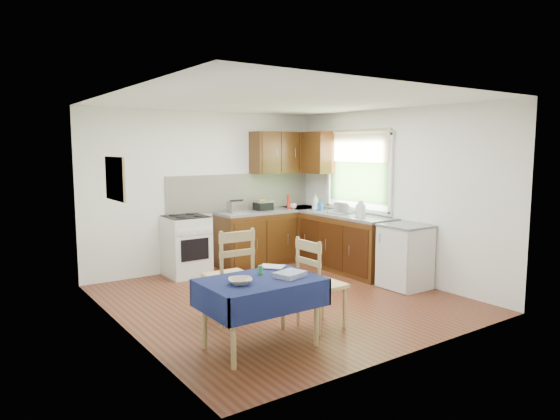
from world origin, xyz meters
TOP-DOWN VIEW (x-y plane):
  - floor at (0.00, 0.00)m, footprint 4.20×4.20m
  - ceiling at (0.00, 0.00)m, footprint 4.00×4.20m
  - wall_back at (0.00, 2.10)m, footprint 4.00×0.02m
  - wall_front at (0.00, -2.10)m, footprint 4.00×0.02m
  - wall_left at (-2.00, 0.00)m, footprint 0.02×4.20m
  - wall_right at (2.00, 0.00)m, footprint 0.02×4.20m
  - base_cabinets at (1.36, 1.26)m, footprint 1.90×2.30m
  - worktop_back at (1.05, 1.80)m, footprint 1.90×0.60m
  - worktop_right at (1.70, 0.65)m, footprint 0.60×1.70m
  - worktop_corner at (1.70, 1.80)m, footprint 0.60×0.60m
  - splashback at (0.65, 2.08)m, footprint 2.70×0.02m
  - upper_cabinets at (1.52, 1.80)m, footprint 1.20×0.85m
  - stove at (-0.50, 1.80)m, footprint 0.60×0.61m
  - window at (1.97, 0.70)m, footprint 0.04×1.48m
  - fridge at (1.70, -0.55)m, footprint 0.58×0.60m
  - corkboard at (-1.97, 0.30)m, footprint 0.04×0.62m
  - dining_table at (-1.07, -1.17)m, footprint 1.13×0.76m
  - chair_far at (-0.94, -0.37)m, footprint 0.48×0.48m
  - chair_near at (-0.29, -1.08)m, footprint 0.45×0.45m
  - toaster at (0.36, 1.76)m, footprint 0.28×0.17m
  - sandwich_press at (0.91, 1.83)m, footprint 0.27×0.23m
  - sauce_bottle at (1.33, 1.69)m, footprint 0.06×0.06m
  - yellow_packet at (0.94, 1.91)m, footprint 0.13×0.10m
  - dish_rack at (1.70, 0.77)m, footprint 0.38×0.29m
  - kettle at (1.67, 0.31)m, footprint 0.15×0.15m
  - cup at (1.43, 1.70)m, footprint 0.13×0.13m
  - soap_bottle_a at (1.60, 1.31)m, footprint 0.14×0.14m
  - soap_bottle_b at (1.66, 1.25)m, footprint 0.11×0.11m
  - soap_bottle_c at (1.69, 0.36)m, footprint 0.15×0.15m
  - plate_bowl at (-1.32, -1.21)m, footprint 0.29×0.29m
  - book at (-0.80, -0.91)m, footprint 0.30×0.31m
  - spice_jar at (-0.97, -1.02)m, footprint 0.04×0.04m
  - tea_towel at (-0.79, -1.27)m, footprint 0.33×0.29m

SIDE VIEW (x-z plane):
  - floor at x=0.00m, z-range 0.00..0.00m
  - base_cabinets at x=1.36m, z-range 0.00..0.86m
  - fridge at x=1.70m, z-range 0.00..0.88m
  - stove at x=-0.50m, z-range 0.00..0.92m
  - chair_near at x=-0.29m, z-range 0.03..1.01m
  - chair_far at x=-0.94m, z-range 0.03..1.09m
  - dining_table at x=-1.07m, z-range 0.23..0.91m
  - book at x=-0.80m, z-range 0.68..0.70m
  - tea_towel at x=-0.79m, z-range 0.68..0.73m
  - plate_bowl at x=-1.32m, z-range 0.68..0.73m
  - spice_jar at x=-0.97m, z-range 0.68..0.77m
  - worktop_back at x=1.05m, z-range 0.86..0.90m
  - worktop_right at x=1.70m, z-range 0.86..0.90m
  - worktop_corner at x=1.70m, z-range 0.86..0.90m
  - dish_rack at x=1.70m, z-range 0.83..1.01m
  - cup at x=1.43m, z-range 0.90..0.99m
  - soap_bottle_c at x=1.69m, z-range 0.90..1.05m
  - sandwich_press at x=0.91m, z-range 0.90..1.06m
  - yellow_packet at x=0.94m, z-range 0.90..1.06m
  - soap_bottle_b at x=1.66m, z-range 0.90..1.09m
  - toaster at x=0.36m, z-range 0.89..1.10m
  - kettle at x=1.67m, z-range 0.89..1.14m
  - sauce_bottle at x=1.33m, z-range 0.90..1.15m
  - soap_bottle_a at x=1.60m, z-range 0.90..1.18m
  - splashback at x=0.65m, z-range 0.90..1.50m
  - wall_back at x=0.00m, z-range 0.00..2.50m
  - wall_front at x=0.00m, z-range 0.00..2.50m
  - wall_left at x=-2.00m, z-range 0.00..2.50m
  - wall_right at x=2.00m, z-range 0.00..2.50m
  - corkboard at x=-1.97m, z-range 1.36..1.83m
  - window at x=1.97m, z-range 1.02..2.28m
  - upper_cabinets at x=1.52m, z-range 1.50..2.20m
  - ceiling at x=0.00m, z-range 2.49..2.51m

